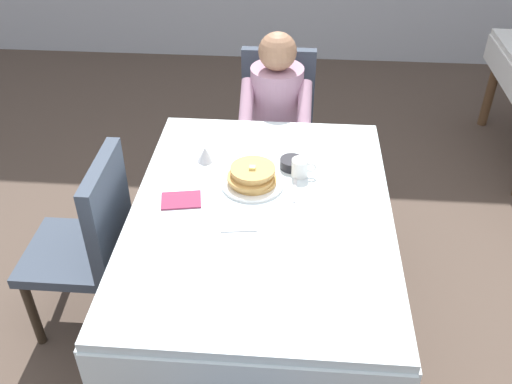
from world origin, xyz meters
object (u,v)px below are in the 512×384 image
Objects in this scene: dining_table_main at (261,225)px; knife_right_of_plate at (295,189)px; bowl_butter at (292,163)px; chair_diner at (277,118)px; plate_breakfast at (252,183)px; spoon_near_edge at (239,230)px; fork_left_of_plate at (210,185)px; cup_coffee at (300,168)px; breakfast_stack at (252,175)px; syrup_pitcher at (205,154)px; chair_left_side at (91,237)px; diner_person at (276,110)px.

knife_right_of_plate reaches higher than dining_table_main.
chair_diner is at bearing 97.06° from bowl_butter.
knife_right_of_plate is (0.14, 0.15, 0.09)m from dining_table_main.
spoon_near_edge is at bearing -94.98° from plate_breakfast.
bowl_butter is at bearing -58.26° from fork_left_of_plate.
chair_diner is (0.02, 1.17, -0.12)m from dining_table_main.
plate_breakfast is 0.32m from spoon_near_edge.
dining_table_main is at bearing -110.30° from bowl_butter.
chair_diner reaches higher than spoon_near_edge.
chair_diner is 1.02m from plate_breakfast.
cup_coffee is at bearing 22.76° from plate_breakfast.
breakfast_stack is 2.74× the size of syrup_pitcher.
knife_right_of_plate is (0.91, 0.15, 0.21)m from chair_left_side.
chair_left_side is 0.64m from syrup_pitcher.
plate_breakfast is at bearing 7.97° from breakfast_stack.
breakfast_stack is 0.23m from bowl_butter.
plate_breakfast is at bearing 85.45° from knife_right_of_plate.
syrup_pitcher is 0.20m from fork_left_of_plate.
plate_breakfast is at bearing 106.27° from dining_table_main.
diner_person reaches higher than syrup_pitcher.
chair_diner is at bearing 86.19° from plate_breakfast.
diner_person is at bearing 89.11° from dining_table_main.
syrup_pitcher is 0.40× the size of knife_right_of_plate.
bowl_butter is at bearing -69.94° from chair_left_side.
syrup_pitcher is at bearing 143.73° from plate_breakfast.
cup_coffee is at bearing 22.69° from breakfast_stack.
cup_coffee is 0.08m from bowl_butter.
syrup_pitcher reaches higher than bowl_butter.
cup_coffee is at bearing -68.65° from fork_left_of_plate.
knife_right_of_plate is (0.02, -0.17, -0.02)m from bowl_butter.
plate_breakfast is at bearing -157.24° from cup_coffee.
syrup_pitcher reaches higher than plate_breakfast.
dining_table_main is 10.16× the size of spoon_near_edge.
knife_right_of_plate is at bearing -24.45° from syrup_pitcher.
chair_diner reaches higher than syrup_pitcher.
cup_coffee reaches higher than syrup_pitcher.
fork_left_of_plate is (-0.26, -1.02, 0.21)m from chair_diner.
dining_table_main is 1.18m from chair_diner.
chair_diner is 4.25× the size of breakfast_stack.
diner_person is at bearing 90.00° from chair_diner.
chair_diner is 0.91m from syrup_pitcher.
bowl_butter is 0.17m from knife_right_of_plate.
fork_left_of_plate is at bearing 147.54° from dining_table_main.
syrup_pitcher reaches higher than dining_table_main.
cup_coffee is at bearing -57.93° from bowl_butter.
diner_person is 5.60× the size of knife_right_of_plate.
dining_table_main is 0.78m from chair_left_side.
plate_breakfast is 2.55× the size of bowl_butter.
chair_diner and chair_left_side have the same top height.
chair_diner is 1.03m from breakfast_stack.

